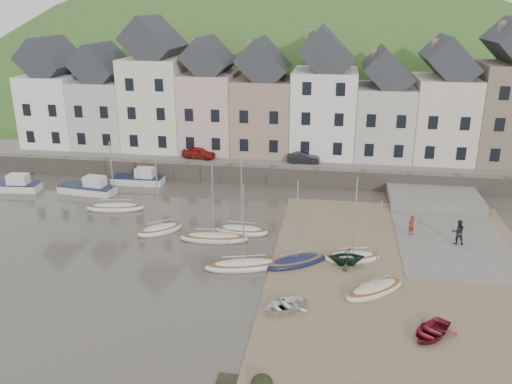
% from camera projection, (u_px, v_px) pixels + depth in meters
% --- Properties ---
extents(ground, '(160.00, 160.00, 0.00)m').
position_uv_depth(ground, '(243.00, 261.00, 37.05)').
color(ground, '#494439').
rests_on(ground, ground).
extents(quay_land, '(90.00, 30.00, 1.50)m').
position_uv_depth(quay_land, '(288.00, 141.00, 66.60)').
color(quay_land, '#385C25').
rests_on(quay_land, ground).
extents(quay_street, '(70.00, 7.00, 0.10)m').
position_uv_depth(quay_street, '(277.00, 159.00, 55.62)').
color(quay_street, slate).
rests_on(quay_street, quay_land).
extents(seawall, '(70.00, 1.20, 1.80)m').
position_uv_depth(seawall, '(273.00, 175.00, 52.58)').
color(seawall, slate).
rests_on(seawall, ground).
extents(beach, '(18.00, 26.00, 0.06)m').
position_uv_depth(beach, '(404.00, 272.00, 35.44)').
color(beach, '#79654A').
rests_on(beach, ground).
extents(slipway, '(8.00, 18.00, 0.12)m').
position_uv_depth(slipway, '(445.00, 228.00, 42.30)').
color(slipway, slate).
rests_on(slipway, ground).
extents(hillside, '(134.40, 84.00, 84.00)m').
position_uv_depth(hillside, '(274.00, 201.00, 99.66)').
color(hillside, '#385C25').
rests_on(hillside, ground).
extents(townhouse_terrace, '(61.05, 8.00, 13.93)m').
position_uv_depth(townhouse_terrace, '(298.00, 99.00, 56.70)').
color(townhouse_terrace, white).
rests_on(townhouse_terrace, quay_land).
extents(sailboat_0, '(5.21, 2.38, 6.32)m').
position_uv_depth(sailboat_0, '(115.00, 207.00, 46.11)').
color(sailboat_0, silver).
rests_on(sailboat_0, ground).
extents(sailboat_1, '(3.76, 3.55, 6.32)m').
position_uv_depth(sailboat_1, '(160.00, 229.00, 41.51)').
color(sailboat_1, silver).
rests_on(sailboat_1, ground).
extents(sailboat_2, '(5.35, 1.96, 6.32)m').
position_uv_depth(sailboat_2, '(214.00, 238.00, 40.08)').
color(sailboat_2, beige).
rests_on(sailboat_2, ground).
extents(sailboat_3, '(4.26, 1.66, 6.32)m').
position_uv_depth(sailboat_3, '(242.00, 230.00, 41.38)').
color(sailboat_3, silver).
rests_on(sailboat_3, ground).
extents(sailboat_4, '(5.56, 2.91, 6.32)m').
position_uv_depth(sailboat_4, '(244.00, 265.00, 35.84)').
color(sailboat_4, silver).
rests_on(sailboat_4, ground).
extents(sailboat_5, '(4.68, 3.78, 6.32)m').
position_uv_depth(sailboat_5, '(296.00, 261.00, 36.37)').
color(sailboat_5, '#131B3C').
rests_on(sailboat_5, ground).
extents(sailboat_6, '(4.18, 2.37, 6.32)m').
position_uv_depth(sailboat_6, '(352.00, 257.00, 37.01)').
color(sailboat_6, silver).
rests_on(sailboat_6, ground).
extents(sailboat_7, '(4.39, 4.05, 6.32)m').
position_uv_depth(sailboat_7, '(374.00, 289.00, 32.78)').
color(sailboat_7, beige).
rests_on(sailboat_7, ground).
extents(motorboat_0, '(5.62, 2.45, 1.70)m').
position_uv_depth(motorboat_0, '(89.00, 188.00, 50.04)').
color(motorboat_0, silver).
rests_on(motorboat_0, ground).
extents(motorboat_1, '(5.44, 2.16, 1.70)m').
position_uv_depth(motorboat_1, '(14.00, 185.00, 50.77)').
color(motorboat_1, silver).
rests_on(motorboat_1, ground).
extents(motorboat_2, '(5.11, 1.82, 1.70)m').
position_uv_depth(motorboat_2, '(140.00, 178.00, 52.69)').
color(motorboat_2, silver).
rests_on(motorboat_2, ground).
extents(rowboat_white, '(3.47, 3.35, 0.59)m').
position_uv_depth(rowboat_white, '(284.00, 305.00, 30.90)').
color(rowboat_white, white).
rests_on(rowboat_white, beach).
extents(rowboat_green, '(2.74, 2.46, 1.29)m').
position_uv_depth(rowboat_green, '(347.00, 256.00, 36.14)').
color(rowboat_green, black).
rests_on(rowboat_green, beach).
extents(rowboat_red, '(3.48, 3.66, 0.62)m').
position_uv_depth(rowboat_red, '(431.00, 331.00, 28.40)').
color(rowboat_red, maroon).
rests_on(rowboat_red, beach).
extents(person_red, '(0.68, 0.64, 1.57)m').
position_uv_depth(person_red, '(411.00, 225.00, 40.73)').
color(person_red, maroon).
rests_on(person_red, slipway).
extents(person_dark, '(0.95, 0.75, 1.91)m').
position_uv_depth(person_dark, '(458.00, 232.00, 39.09)').
color(person_dark, black).
rests_on(person_dark, slipway).
extents(car_left, '(3.68, 1.85, 1.20)m').
position_uv_depth(car_left, '(199.00, 153.00, 55.67)').
color(car_left, maroon).
rests_on(car_left, quay_street).
extents(car_right, '(3.37, 1.26, 1.10)m').
position_uv_depth(car_right, '(303.00, 158.00, 54.08)').
color(car_right, black).
rests_on(car_right, quay_street).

